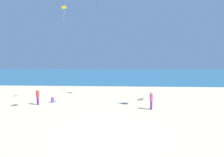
{
  "coord_description": "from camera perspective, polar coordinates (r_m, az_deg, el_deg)",
  "views": [
    {
      "loc": [
        0.98,
        -11.51,
        4.65
      ],
      "look_at": [
        0.0,
        5.86,
        2.88
      ],
      "focal_mm": 29.52,
      "sensor_mm": 36.0,
      "label": 1
    }
  ],
  "objects": [
    {
      "name": "person_1",
      "position": [
        21.33,
        -17.85,
        -6.41
      ],
      "size": [
        0.54,
        0.58,
        0.66
      ],
      "rotation": [
        0.0,
        0.0,
        0.9
      ],
      "color": "purple",
      "rests_on": "ground_plane"
    },
    {
      "name": "beach_chair_mid_beach",
      "position": [
        21.79,
        9.28,
        -5.93
      ],
      "size": [
        0.68,
        0.58,
        0.56
      ],
      "rotation": [
        0.0,
        0.0,
        3.16
      ],
      "color": "white",
      "rests_on": "ground_plane"
    },
    {
      "name": "person_0",
      "position": [
        17.73,
        12.1,
        -6.36
      ],
      "size": [
        0.4,
        0.4,
        1.65
      ],
      "rotation": [
        0.0,
        0.0,
        0.24
      ],
      "color": "purple",
      "rests_on": "ground_plane"
    },
    {
      "name": "person_2",
      "position": [
        20.58,
        -22.02,
        -4.98
      ],
      "size": [
        0.45,
        0.45,
        1.65
      ],
      "rotation": [
        0.0,
        0.0,
        1.02
      ],
      "color": "purple",
      "rests_on": "ground_plane"
    },
    {
      "name": "kite_yellow",
      "position": [
        21.54,
        -14.83,
        20.6
      ],
      "size": [
        0.66,
        0.72,
        1.64
      ],
      "rotation": [
        0.0,
        0.0,
        1.12
      ],
      "color": "yellow"
    },
    {
      "name": "ocean_water",
      "position": [
        62.2,
        2.32,
        1.53
      ],
      "size": [
        120.0,
        60.0,
        0.05
      ],
      "primitive_type": "cube",
      "color": "#236084",
      "rests_on": "ground_plane"
    },
    {
      "name": "ground_plane",
      "position": [
        22.03,
        0.61,
        -6.39
      ],
      "size": [
        120.0,
        120.0,
        0.0
      ],
      "primitive_type": "plane",
      "color": "beige"
    }
  ]
}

